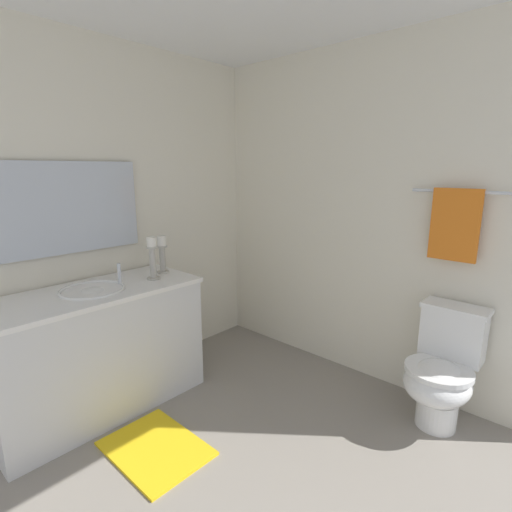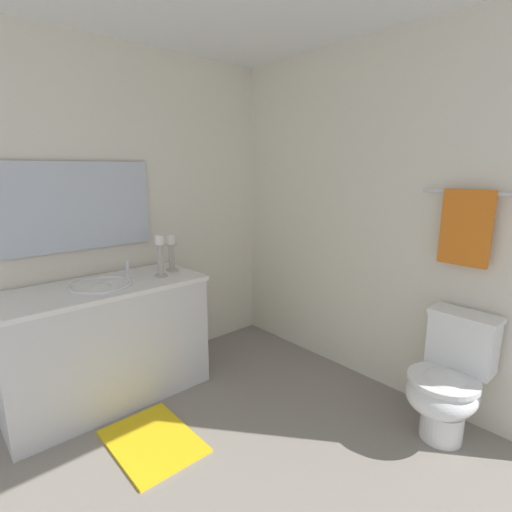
{
  "view_description": "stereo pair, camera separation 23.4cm",
  "coord_description": "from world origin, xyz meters",
  "px_view_note": "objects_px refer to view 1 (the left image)",
  "views": [
    {
      "loc": [
        1.36,
        -1.14,
        1.58
      ],
      "look_at": [
        -0.18,
        0.54,
        1.06
      ],
      "focal_mm": 27.16,
      "sensor_mm": 36.0,
      "label": 1
    },
    {
      "loc": [
        1.52,
        -0.98,
        1.58
      ],
      "look_at": [
        -0.18,
        0.54,
        1.06
      ],
      "focal_mm": 27.16,
      "sensor_mm": 36.0,
      "label": 2
    }
  ],
  "objects_px": {
    "candle_holder_tall": "(162,253)",
    "towel_bar": "(459,191)",
    "bath_mat": "(156,448)",
    "toilet": "(442,371)",
    "towel_near_vanity": "(455,225)",
    "vanity_cabinet": "(98,350)",
    "sink_basin": "(93,296)",
    "candle_holder_short": "(152,257)",
    "mirror": "(66,208)"
  },
  "relations": [
    {
      "from": "toilet",
      "to": "towel_bar",
      "type": "xyz_separation_m",
      "value": [
        -0.08,
        0.22,
        1.08
      ]
    },
    {
      "from": "candle_holder_short",
      "to": "towel_near_vanity",
      "type": "xyz_separation_m",
      "value": [
        1.59,
        1.13,
        0.26
      ]
    },
    {
      "from": "towel_near_vanity",
      "to": "towel_bar",
      "type": "bearing_deg",
      "value": 90.0
    },
    {
      "from": "toilet",
      "to": "towel_near_vanity",
      "type": "relative_size",
      "value": 1.69
    },
    {
      "from": "vanity_cabinet",
      "to": "toilet",
      "type": "xyz_separation_m",
      "value": [
        1.74,
        1.33,
        -0.05
      ]
    },
    {
      "from": "candle_holder_short",
      "to": "bath_mat",
      "type": "xyz_separation_m",
      "value": [
        0.56,
        -0.41,
        -0.97
      ]
    },
    {
      "from": "mirror",
      "to": "towel_bar",
      "type": "distance_m",
      "value": 2.49
    },
    {
      "from": "mirror",
      "to": "toilet",
      "type": "xyz_separation_m",
      "value": [
        2.02,
        1.33,
        -0.96
      ]
    },
    {
      "from": "mirror",
      "to": "candle_holder_tall",
      "type": "height_order",
      "value": "mirror"
    },
    {
      "from": "towel_near_vanity",
      "to": "candle_holder_tall",
      "type": "bearing_deg",
      "value": -149.77
    },
    {
      "from": "sink_basin",
      "to": "towel_near_vanity",
      "type": "xyz_separation_m",
      "value": [
        1.66,
        1.53,
        0.45
      ]
    },
    {
      "from": "sink_basin",
      "to": "towel_bar",
      "type": "bearing_deg",
      "value": 43.08
    },
    {
      "from": "bath_mat",
      "to": "toilet",
      "type": "bearing_deg",
      "value": 50.13
    },
    {
      "from": "sink_basin",
      "to": "mirror",
      "type": "distance_m",
      "value": 0.61
    },
    {
      "from": "sink_basin",
      "to": "candle_holder_tall",
      "type": "xyz_separation_m",
      "value": [
        -0.03,
        0.55,
        0.18
      ]
    },
    {
      "from": "towel_near_vanity",
      "to": "bath_mat",
      "type": "bearing_deg",
      "value": -123.98
    },
    {
      "from": "candle_holder_short",
      "to": "towel_near_vanity",
      "type": "bearing_deg",
      "value": 35.27
    },
    {
      "from": "mirror",
      "to": "towel_near_vanity",
      "type": "relative_size",
      "value": 2.26
    },
    {
      "from": "candle_holder_tall",
      "to": "towel_bar",
      "type": "relative_size",
      "value": 0.49
    },
    {
      "from": "candle_holder_tall",
      "to": "bath_mat",
      "type": "distance_m",
      "value": 1.29
    },
    {
      "from": "toilet",
      "to": "towel_bar",
      "type": "height_order",
      "value": "towel_bar"
    },
    {
      "from": "candle_holder_tall",
      "to": "mirror",
      "type": "bearing_deg",
      "value": -114.51
    },
    {
      "from": "towel_bar",
      "to": "towel_near_vanity",
      "type": "xyz_separation_m",
      "value": [
        0.0,
        -0.02,
        -0.2
      ]
    },
    {
      "from": "mirror",
      "to": "bath_mat",
      "type": "bearing_deg",
      "value": 0.0
    },
    {
      "from": "sink_basin",
      "to": "bath_mat",
      "type": "relative_size",
      "value": 0.67
    },
    {
      "from": "vanity_cabinet",
      "to": "bath_mat",
      "type": "bearing_deg",
      "value": 0.0
    },
    {
      "from": "candle_holder_tall",
      "to": "towel_near_vanity",
      "type": "height_order",
      "value": "towel_near_vanity"
    },
    {
      "from": "candle_holder_tall",
      "to": "toilet",
      "type": "relative_size",
      "value": 0.37
    },
    {
      "from": "vanity_cabinet",
      "to": "mirror",
      "type": "height_order",
      "value": "mirror"
    },
    {
      "from": "sink_basin",
      "to": "towel_near_vanity",
      "type": "relative_size",
      "value": 0.9
    },
    {
      "from": "candle_holder_tall",
      "to": "towel_near_vanity",
      "type": "distance_m",
      "value": 1.97
    },
    {
      "from": "toilet",
      "to": "towel_bar",
      "type": "relative_size",
      "value": 1.34
    },
    {
      "from": "towel_bar",
      "to": "bath_mat",
      "type": "xyz_separation_m",
      "value": [
        -1.03,
        -1.55,
        -1.43
      ]
    },
    {
      "from": "candle_holder_short",
      "to": "bath_mat",
      "type": "relative_size",
      "value": 0.5
    },
    {
      "from": "sink_basin",
      "to": "towel_bar",
      "type": "distance_m",
      "value": 2.36
    },
    {
      "from": "candle_holder_tall",
      "to": "towel_bar",
      "type": "xyz_separation_m",
      "value": [
        1.69,
        1.0,
        0.47
      ]
    },
    {
      "from": "mirror",
      "to": "sink_basin",
      "type": "bearing_deg",
      "value": 0.2
    },
    {
      "from": "vanity_cabinet",
      "to": "candle_holder_short",
      "type": "distance_m",
      "value": 0.7
    },
    {
      "from": "bath_mat",
      "to": "candle_holder_short",
      "type": "bearing_deg",
      "value": 143.96
    },
    {
      "from": "sink_basin",
      "to": "vanity_cabinet",
      "type": "bearing_deg",
      "value": -90.0
    },
    {
      "from": "towel_bar",
      "to": "candle_holder_short",
      "type": "bearing_deg",
      "value": -144.3
    },
    {
      "from": "towel_bar",
      "to": "towel_near_vanity",
      "type": "relative_size",
      "value": 1.26
    },
    {
      "from": "vanity_cabinet",
      "to": "candle_holder_short",
      "type": "relative_size",
      "value": 4.5
    },
    {
      "from": "candle_holder_short",
      "to": "towel_bar",
      "type": "bearing_deg",
      "value": 35.7
    },
    {
      "from": "candle_holder_tall",
      "to": "bath_mat",
      "type": "height_order",
      "value": "candle_holder_tall"
    },
    {
      "from": "mirror",
      "to": "candle_holder_short",
      "type": "distance_m",
      "value": 0.64
    },
    {
      "from": "bath_mat",
      "to": "sink_basin",
      "type": "bearing_deg",
      "value": 179.91
    },
    {
      "from": "mirror",
      "to": "towel_near_vanity",
      "type": "xyz_separation_m",
      "value": [
        1.94,
        1.53,
        -0.08
      ]
    },
    {
      "from": "towel_bar",
      "to": "bath_mat",
      "type": "distance_m",
      "value": 2.35
    },
    {
      "from": "vanity_cabinet",
      "to": "candle_holder_short",
      "type": "xyz_separation_m",
      "value": [
        0.07,
        0.41,
        0.57
      ]
    }
  ]
}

